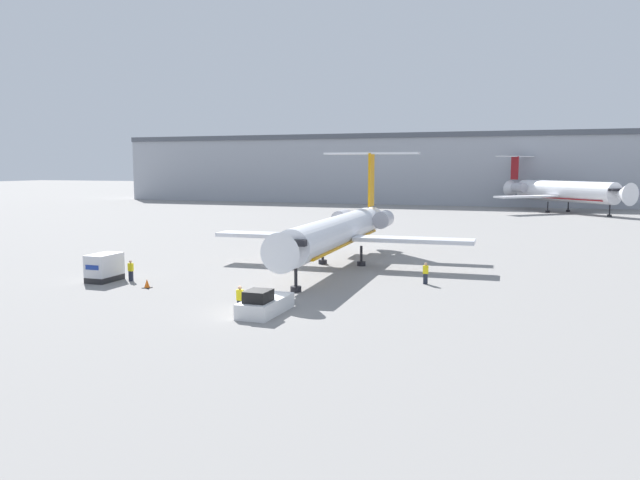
% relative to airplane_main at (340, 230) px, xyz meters
% --- Properties ---
extents(ground_plane, '(600.00, 600.00, 0.00)m').
position_rel_airplane_main_xyz_m(ground_plane, '(0.70, -19.58, -3.33)').
color(ground_plane, gray).
extents(terminal_building, '(180.00, 16.80, 16.99)m').
position_rel_airplane_main_xyz_m(terminal_building, '(0.70, 100.42, 5.20)').
color(terminal_building, '#9EA3AD').
rests_on(terminal_building, ground).
extents(airplane_main, '(23.98, 29.96, 10.58)m').
position_rel_airplane_main_xyz_m(airplane_main, '(0.00, 0.00, 0.00)').
color(airplane_main, silver).
rests_on(airplane_main, ground).
extents(pushback_tug, '(2.00, 4.71, 1.64)m').
position_rel_airplane_main_xyz_m(pushback_tug, '(1.23, -19.25, -2.74)').
color(pushback_tug, silver).
rests_on(pushback_tug, ground).
extents(luggage_cart, '(1.71, 2.89, 2.18)m').
position_rel_airplane_main_xyz_m(luggage_cart, '(-15.28, -13.48, -2.23)').
color(luggage_cart, '#232326').
rests_on(luggage_cart, ground).
extents(worker_near_tug, '(0.40, 0.25, 1.75)m').
position_rel_airplane_main_xyz_m(worker_near_tug, '(-0.18, -19.81, -2.41)').
color(worker_near_tug, '#232838').
rests_on(worker_near_tug, ground).
extents(worker_by_wing, '(0.40, 0.24, 1.68)m').
position_rel_airplane_main_xyz_m(worker_by_wing, '(8.91, -6.21, -2.45)').
color(worker_by_wing, '#232838').
rests_on(worker_by_wing, ground).
extents(worker_on_apron, '(0.40, 0.24, 1.67)m').
position_rel_airplane_main_xyz_m(worker_on_apron, '(-13.36, -12.74, -2.46)').
color(worker_on_apron, '#232838').
rests_on(worker_on_apron, ground).
extents(traffic_cone_left, '(0.59, 0.59, 0.68)m').
position_rel_airplane_main_xyz_m(traffic_cone_left, '(-10.48, -14.73, -3.00)').
color(traffic_cone_left, black).
rests_on(traffic_cone_left, ground).
extents(airplane_parked_far_left, '(25.71, 27.22, 11.34)m').
position_rel_airplane_main_xyz_m(airplane_parked_far_left, '(21.18, 78.44, 0.87)').
color(airplane_parked_far_left, white).
rests_on(airplane_parked_far_left, ground).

